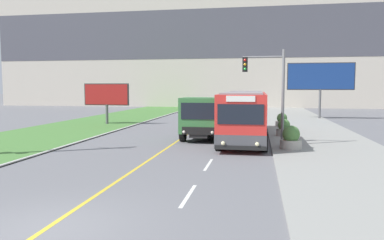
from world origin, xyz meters
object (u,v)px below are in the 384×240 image
at_px(billboard_small, 107,96).
at_px(billboard_large, 321,78).
at_px(city_bus, 245,115).
at_px(traffic_light_mast, 270,85).
at_px(planter_round_second, 284,128).
at_px(dump_truck, 203,118).
at_px(planter_round_near, 291,139).
at_px(planter_round_third, 282,121).

bearing_deg(billboard_small, billboard_large, 24.63).
xyz_separation_m(city_bus, billboard_small, (-12.28, 7.12, 1.01)).
relative_size(traffic_light_mast, billboard_small, 1.30).
bearing_deg(traffic_light_mast, billboard_large, 73.66).
xyz_separation_m(traffic_light_mast, billboard_small, (-13.73, 10.12, -0.87)).
bearing_deg(billboard_large, traffic_light_mast, -106.34).
height_order(billboard_small, planter_round_second, billboard_small).
height_order(billboard_large, billboard_small, billboard_large).
bearing_deg(dump_truck, planter_round_near, -31.61).
distance_m(traffic_light_mast, planter_round_near, 3.19).
distance_m(dump_truck, billboard_large, 19.69).
bearing_deg(traffic_light_mast, planter_round_near, -46.64).
bearing_deg(traffic_light_mast, planter_round_second, 75.95).
height_order(traffic_light_mast, planter_round_third, traffic_light_mast).
bearing_deg(billboard_large, planter_round_third, -114.72).
relative_size(planter_round_near, planter_round_third, 1.08).
xyz_separation_m(city_bus, planter_round_near, (2.51, -4.13, -0.90)).
relative_size(billboard_large, planter_round_third, 5.91).
relative_size(city_bus, dump_truck, 2.00).
xyz_separation_m(billboard_large, billboard_small, (-19.29, -8.84, -1.70)).
height_order(dump_truck, traffic_light_mast, traffic_light_mast).
distance_m(billboard_small, planter_round_third, 15.12).
distance_m(billboard_large, planter_round_third, 10.91).
height_order(city_bus, planter_round_third, city_bus).
distance_m(dump_truck, planter_round_second, 5.58).
height_order(dump_truck, planter_round_second, dump_truck).
distance_m(dump_truck, planter_round_third, 9.30).
distance_m(city_bus, billboard_large, 17.64).
xyz_separation_m(billboard_large, planter_round_third, (-4.30, -9.34, -3.66)).
height_order(planter_round_near, planter_round_third, planter_round_near).
height_order(traffic_light_mast, billboard_small, traffic_light_mast).
distance_m(traffic_light_mast, planter_round_third, 10.11).
distance_m(billboard_small, planter_round_second, 16.03).
height_order(traffic_light_mast, planter_round_second, traffic_light_mast).
distance_m(traffic_light_mast, billboard_large, 19.77).
bearing_deg(traffic_light_mast, dump_truck, 153.62).
xyz_separation_m(planter_round_near, planter_round_second, (-0.01, 5.38, -0.05)).
relative_size(traffic_light_mast, billboard_large, 0.80).
bearing_deg(planter_round_second, billboard_large, 73.00).
bearing_deg(planter_round_third, billboard_small, 178.11).
bearing_deg(city_bus, dump_truck, -157.92).
distance_m(planter_round_near, planter_round_third, 10.76).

